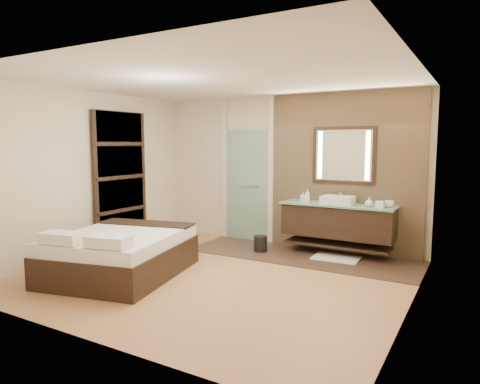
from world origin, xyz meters
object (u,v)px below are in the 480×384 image
Objects in this scene: vanity at (337,221)px; bed at (121,253)px; mirror_unit at (343,155)px; waste_bin at (260,244)px.

vanity reaches higher than bed.
waste_bin is (-1.20, -0.67, -1.51)m from mirror_unit.
bed is at bearing -132.63° from vanity.
bed is at bearing -118.27° from waste_bin.
mirror_unit is 2.04m from waste_bin.
vanity is at bearing -90.00° from mirror_unit.
bed reaches higher than waste_bin.
mirror_unit reaches higher than vanity.
bed is 2.40m from waste_bin.
bed is (-2.33, -2.53, -0.27)m from vanity.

